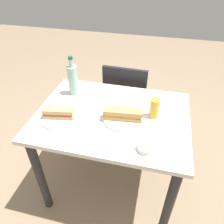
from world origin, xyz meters
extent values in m
plane|color=#8C755B|center=(0.00, 0.00, 0.00)|extent=(8.00, 8.00, 0.00)
cube|color=silver|center=(0.00, 0.00, 0.75)|extent=(1.02, 0.76, 0.03)
cylinder|color=#262628|center=(-0.45, -0.32, 0.37)|extent=(0.06, 0.06, 0.74)
cylinder|color=#262628|center=(0.45, -0.32, 0.37)|extent=(0.06, 0.06, 0.74)
cylinder|color=#262628|center=(-0.45, 0.32, 0.37)|extent=(0.06, 0.06, 0.74)
cylinder|color=#262628|center=(0.45, 0.32, 0.37)|extent=(0.06, 0.06, 0.74)
cube|color=black|center=(0.00, 0.66, 0.47)|extent=(0.42, 0.42, 0.02)
cube|color=black|center=(-0.01, 0.48, 0.68)|extent=(0.38, 0.04, 0.40)
cylinder|color=black|center=(0.19, 0.83, 0.23)|extent=(0.04, 0.04, 0.46)
cylinder|color=black|center=(-0.17, 0.85, 0.23)|extent=(0.04, 0.04, 0.46)
cylinder|color=black|center=(0.17, 0.47, 0.23)|extent=(0.04, 0.04, 0.46)
cylinder|color=black|center=(-0.19, 0.49, 0.23)|extent=(0.04, 0.04, 0.46)
cylinder|color=silver|center=(0.08, -0.04, 0.78)|extent=(0.25, 0.25, 0.01)
cube|color=tan|center=(0.08, -0.04, 0.80)|extent=(0.25, 0.10, 0.02)
cube|color=#CC8438|center=(0.08, -0.04, 0.82)|extent=(0.23, 0.09, 0.02)
cube|color=tan|center=(0.08, -0.04, 0.84)|extent=(0.25, 0.10, 0.02)
cube|color=silver|center=(0.11, 0.02, 0.79)|extent=(0.10, 0.03, 0.00)
cube|color=#59331E|center=(0.03, 0.01, 0.79)|extent=(0.08, 0.02, 0.01)
cylinder|color=white|center=(-0.32, -0.12, 0.78)|extent=(0.25, 0.25, 0.01)
cube|color=tan|center=(-0.32, -0.12, 0.80)|extent=(0.20, 0.10, 0.02)
cube|color=#B74C3D|center=(-0.32, -0.12, 0.82)|extent=(0.19, 0.09, 0.02)
cube|color=tan|center=(-0.32, -0.12, 0.84)|extent=(0.20, 0.10, 0.02)
cube|color=silver|center=(-0.29, -0.06, 0.79)|extent=(0.10, 0.04, 0.00)
cube|color=#59331E|center=(-0.38, -0.08, 0.79)|extent=(0.08, 0.03, 0.01)
cylinder|color=#99C6B7|center=(-0.34, 0.19, 0.88)|extent=(0.07, 0.07, 0.22)
cylinder|color=#99C6B7|center=(-0.34, 0.19, 1.02)|extent=(0.03, 0.03, 0.06)
cylinder|color=#19472D|center=(-0.34, 0.19, 1.06)|extent=(0.03, 0.03, 0.02)
cylinder|color=gold|center=(0.27, 0.05, 0.84)|extent=(0.06, 0.06, 0.13)
cylinder|color=silver|center=(0.26, -0.26, 0.78)|extent=(0.11, 0.11, 0.03)
camera|label=1|loc=(0.27, -1.10, 1.67)|focal=34.54mm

